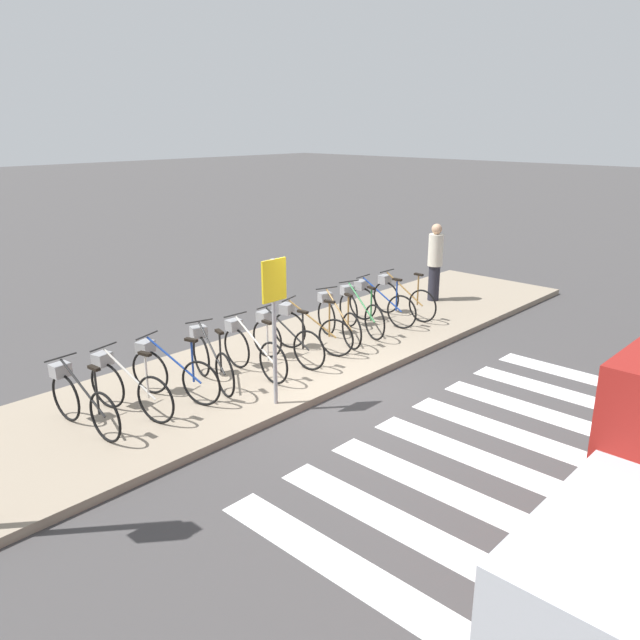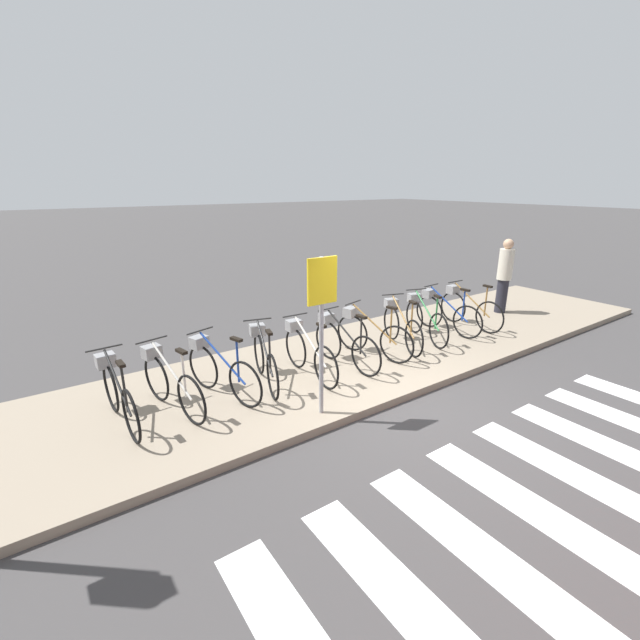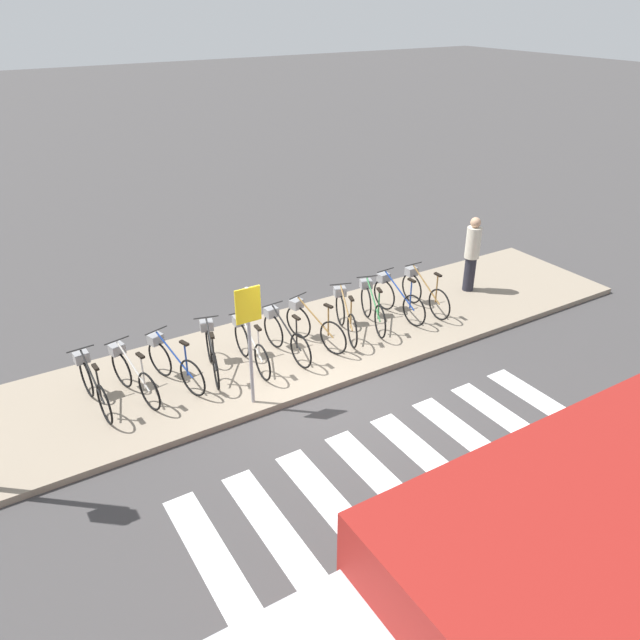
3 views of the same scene
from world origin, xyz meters
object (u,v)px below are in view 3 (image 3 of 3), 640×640
(parked_bicycle_6, at_px, (312,324))
(parked_bicycle_9, at_px, (396,297))
(parked_bicycle_10, at_px, (423,291))
(sign_post, at_px, (249,327))
(parked_bicycle_0, at_px, (92,384))
(parked_bicycle_5, at_px, (284,334))
(parked_bicycle_7, at_px, (345,314))
(parked_bicycle_3, at_px, (211,350))
(parked_bicycle_8, at_px, (372,305))
(parked_bicycle_2, at_px, (172,362))
(truck, at_px, (545,610))
(pedestrian, at_px, (472,252))
(parked_bicycle_1, at_px, (132,373))
(parked_bicycle_4, at_px, (250,344))

(parked_bicycle_6, xyz_separation_m, parked_bicycle_9, (2.19, 0.11, 0.00))
(parked_bicycle_10, bearing_deg, parked_bicycle_9, 175.12)
(sign_post, bearing_deg, parked_bicycle_10, 14.78)
(parked_bicycle_0, height_order, parked_bicycle_5, same)
(parked_bicycle_10, bearing_deg, parked_bicycle_7, -179.36)
(parked_bicycle_7, xyz_separation_m, sign_post, (-2.72, -1.24, 1.04))
(parked_bicycle_3, relative_size, parked_bicycle_8, 1.01)
(parked_bicycle_2, relative_size, parked_bicycle_3, 0.99)
(parked_bicycle_0, distance_m, truck, 7.77)
(parked_bicycle_3, bearing_deg, parked_bicycle_8, -0.48)
(parked_bicycle_0, relative_size, parked_bicycle_9, 1.00)
(parked_bicycle_9, bearing_deg, pedestrian, 3.76)
(parked_bicycle_8, xyz_separation_m, sign_post, (-3.41, -1.27, 1.04))
(parked_bicycle_7, bearing_deg, parked_bicycle_9, 3.41)
(parked_bicycle_3, relative_size, parked_bicycle_10, 0.97)
(parked_bicycle_10, xyz_separation_m, sign_post, (-4.80, -1.27, 1.04))
(parked_bicycle_3, bearing_deg, parked_bicycle_0, 179.34)
(parked_bicycle_6, bearing_deg, sign_post, -147.61)
(parked_bicycle_1, relative_size, parked_bicycle_4, 0.98)
(parked_bicycle_2, height_order, pedestrian, pedestrian)
(parked_bicycle_5, height_order, parked_bicycle_7, same)
(parked_bicycle_1, bearing_deg, parked_bicycle_3, 0.15)
(parked_bicycle_4, bearing_deg, sign_post, -113.86)
(parked_bicycle_2, height_order, parked_bicycle_4, same)
(parked_bicycle_4, height_order, sign_post, sign_post)
(parked_bicycle_3, height_order, truck, truck)
(parked_bicycle_1, distance_m, parked_bicycle_2, 0.73)
(parked_bicycle_2, bearing_deg, parked_bicycle_9, 0.34)
(parked_bicycle_6, height_order, pedestrian, pedestrian)
(parked_bicycle_6, bearing_deg, parked_bicycle_9, 2.96)
(parked_bicycle_8, relative_size, parked_bicycle_9, 0.96)
(parked_bicycle_1, bearing_deg, parked_bicycle_4, -3.95)
(parked_bicycle_0, xyz_separation_m, parked_bicycle_2, (1.39, -0.03, 0.00))
(parked_bicycle_1, xyz_separation_m, parked_bicycle_9, (5.78, 0.03, 0.00))
(parked_bicycle_5, distance_m, pedestrian, 5.19)
(parked_bicycle_4, xyz_separation_m, pedestrian, (5.88, 0.33, 0.50))
(parked_bicycle_4, distance_m, parked_bicycle_8, 2.91)
(parked_bicycle_3, height_order, parked_bicycle_9, same)
(parked_bicycle_0, distance_m, parked_bicycle_9, 6.44)
(parked_bicycle_7, bearing_deg, parked_bicycle_8, 2.14)
(parked_bicycle_2, bearing_deg, parked_bicycle_10, -0.30)
(parked_bicycle_3, distance_m, pedestrian, 6.62)
(pedestrian, bearing_deg, truck, -130.25)
(parked_bicycle_6, bearing_deg, parked_bicycle_10, 1.07)
(parked_bicycle_10, relative_size, sign_post, 0.76)
(parked_bicycle_0, distance_m, parked_bicycle_1, 0.66)
(parked_bicycle_3, bearing_deg, parked_bicycle_4, -12.26)
(parked_bicycle_9, height_order, sign_post, sign_post)
(sign_post, bearing_deg, parked_bicycle_9, 17.90)
(parked_bicycle_5, height_order, parked_bicycle_8, same)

